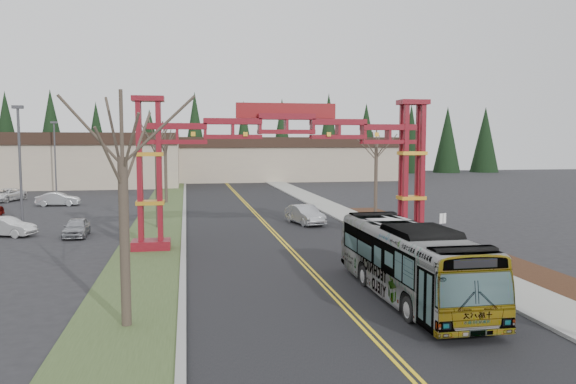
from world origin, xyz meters
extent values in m
plane|color=black|center=(0.00, 0.00, 0.00)|extent=(200.00, 200.00, 0.00)
cube|color=black|center=(0.00, 25.00, 0.01)|extent=(12.00, 110.00, 0.02)
cube|color=yellow|center=(-0.12, 25.00, 0.03)|extent=(0.12, 100.00, 0.01)
cube|color=yellow|center=(0.12, 25.00, 0.03)|extent=(0.12, 100.00, 0.01)
cube|color=#979792|center=(6.15, 25.00, 0.07)|extent=(0.30, 110.00, 0.15)
cube|color=gray|center=(7.60, 25.00, 0.08)|extent=(2.60, 110.00, 0.14)
cube|color=black|center=(10.20, 10.00, 0.06)|extent=(2.60, 50.00, 0.12)
cube|color=#3C4E27|center=(-8.00, 25.00, 0.04)|extent=(4.00, 110.00, 0.08)
cube|color=#979792|center=(-6.15, 25.00, 0.07)|extent=(0.30, 110.00, 0.15)
cube|color=maroon|center=(-8.00, 18.00, 0.30)|extent=(2.20, 1.60, 0.60)
cube|color=maroon|center=(-8.55, 17.65, 4.60)|extent=(0.28, 0.28, 8.00)
cube|color=maroon|center=(-7.45, 17.65, 4.60)|extent=(0.28, 0.28, 8.00)
cube|color=maroon|center=(-8.55, 18.35, 4.60)|extent=(0.28, 0.28, 8.00)
cube|color=maroon|center=(-7.45, 18.35, 4.60)|extent=(0.28, 0.28, 8.00)
cube|color=gold|center=(-8.00, 18.00, 2.80)|extent=(1.60, 1.10, 0.22)
cube|color=gold|center=(-8.00, 18.00, 5.60)|extent=(1.60, 1.10, 0.22)
cube|color=maroon|center=(-8.00, 18.00, 8.75)|extent=(1.80, 1.20, 0.30)
cube|color=maroon|center=(8.00, 18.00, 0.30)|extent=(2.20, 1.60, 0.60)
cube|color=maroon|center=(7.45, 17.65, 4.60)|extent=(0.28, 0.28, 8.00)
cube|color=maroon|center=(8.55, 17.65, 4.60)|extent=(0.28, 0.28, 8.00)
cube|color=maroon|center=(7.45, 18.35, 4.60)|extent=(0.28, 0.28, 8.00)
cube|color=maroon|center=(8.55, 18.35, 4.60)|extent=(0.28, 0.28, 8.00)
cube|color=gold|center=(8.00, 18.00, 2.80)|extent=(1.60, 1.10, 0.22)
cube|color=gold|center=(8.00, 18.00, 5.60)|extent=(1.60, 1.10, 0.22)
cube|color=maroon|center=(8.00, 18.00, 8.75)|extent=(1.80, 1.20, 0.30)
cube|color=maroon|center=(0.00, 18.00, 7.50)|extent=(16.00, 0.90, 1.00)
cube|color=maroon|center=(0.00, 18.00, 6.60)|extent=(16.00, 0.90, 0.60)
cube|color=maroon|center=(0.00, 18.00, 8.15)|extent=(6.00, 0.25, 0.90)
cube|color=#B8A98C|center=(-30.00, 72.00, 3.75)|extent=(46.00, 22.00, 7.50)
cube|color=#B8A98C|center=(10.00, 80.00, 3.50)|extent=(38.00, 20.00, 7.00)
cube|color=black|center=(10.00, 69.90, 6.20)|extent=(38.00, 0.40, 1.60)
cone|color=black|center=(-38.00, 92.00, 6.50)|extent=(5.60, 5.60, 13.00)
cylinder|color=#382D26|center=(-38.00, 92.00, 0.80)|extent=(0.80, 0.80, 1.60)
cone|color=black|center=(-29.50, 92.00, 6.50)|extent=(5.60, 5.60, 13.00)
cylinder|color=#382D26|center=(-29.50, 92.00, 0.80)|extent=(0.80, 0.80, 1.60)
cone|color=black|center=(-21.00, 92.00, 6.50)|extent=(5.60, 5.60, 13.00)
cylinder|color=#382D26|center=(-21.00, 92.00, 0.80)|extent=(0.80, 0.80, 1.60)
cone|color=black|center=(-12.50, 92.00, 6.50)|extent=(5.60, 5.60, 13.00)
cylinder|color=#382D26|center=(-12.50, 92.00, 0.80)|extent=(0.80, 0.80, 1.60)
cone|color=black|center=(-4.00, 92.00, 6.50)|extent=(5.60, 5.60, 13.00)
cylinder|color=#382D26|center=(-4.00, 92.00, 0.80)|extent=(0.80, 0.80, 1.60)
cone|color=black|center=(4.50, 92.00, 6.50)|extent=(5.60, 5.60, 13.00)
cylinder|color=#382D26|center=(4.50, 92.00, 0.80)|extent=(0.80, 0.80, 1.60)
cone|color=black|center=(13.00, 92.00, 6.50)|extent=(5.60, 5.60, 13.00)
cylinder|color=#382D26|center=(13.00, 92.00, 0.80)|extent=(0.80, 0.80, 1.60)
cone|color=black|center=(21.50, 92.00, 6.50)|extent=(5.60, 5.60, 13.00)
cylinder|color=#382D26|center=(21.50, 92.00, 0.80)|extent=(0.80, 0.80, 1.60)
cone|color=black|center=(30.00, 92.00, 6.50)|extent=(5.60, 5.60, 13.00)
cylinder|color=#382D26|center=(30.00, 92.00, 0.80)|extent=(0.80, 0.80, 1.60)
cone|color=black|center=(38.50, 92.00, 6.50)|extent=(5.60, 5.60, 13.00)
cylinder|color=#382D26|center=(38.50, 92.00, 0.80)|extent=(0.80, 0.80, 1.60)
cone|color=black|center=(47.00, 92.00, 6.50)|extent=(5.60, 5.60, 13.00)
cylinder|color=#382D26|center=(47.00, 92.00, 0.80)|extent=(0.80, 0.80, 1.60)
cone|color=black|center=(55.50, 92.00, 6.50)|extent=(5.60, 5.60, 13.00)
cylinder|color=#382D26|center=(55.50, 92.00, 0.80)|extent=(0.80, 0.80, 1.60)
imported|color=#ADB0B5|center=(2.84, 5.77, 1.53)|extent=(2.57, 10.96, 3.05)
imported|color=#A5A8AD|center=(2.97, 26.49, 0.74)|extent=(2.51, 4.70, 1.47)
imported|color=#9A9BA1|center=(-13.17, 23.70, 0.63)|extent=(1.57, 3.71, 1.25)
imported|color=silver|center=(-17.84, 24.66, 0.64)|extent=(4.14, 2.65, 1.29)
imported|color=#B6BABE|center=(-18.41, 42.91, 0.66)|extent=(4.07, 1.50, 1.33)
imported|color=white|center=(-24.80, 48.30, 0.67)|extent=(3.60, 5.31, 1.35)
cylinder|color=#382D26|center=(-8.00, 4.17, 2.91)|extent=(0.34, 0.34, 5.81)
cylinder|color=#382D26|center=(-8.00, 4.17, 6.87)|extent=(0.13, 0.13, 2.33)
cylinder|color=#382D26|center=(-8.00, 26.59, 3.04)|extent=(0.31, 0.31, 6.08)
cylinder|color=#382D26|center=(-8.00, 26.59, 7.06)|extent=(0.12, 0.12, 2.16)
cylinder|color=#382D26|center=(-8.00, 43.49, 2.94)|extent=(0.32, 0.32, 5.88)
cylinder|color=#382D26|center=(-8.00, 43.49, 6.88)|extent=(0.12, 0.12, 2.19)
cylinder|color=#382D26|center=(10.00, 30.47, 2.91)|extent=(0.30, 0.30, 5.82)
cylinder|color=#382D26|center=(10.00, 30.47, 6.75)|extent=(0.11, 0.11, 2.06)
cylinder|color=#3F3F44|center=(-18.32, 30.27, 4.40)|extent=(0.20, 0.20, 8.81)
cube|color=#3F3F44|center=(-18.32, 30.27, 8.91)|extent=(0.78, 0.39, 0.24)
cylinder|color=#3F3F44|center=(-21.98, 58.76, 4.30)|extent=(0.19, 0.19, 8.60)
cube|color=#3F3F44|center=(-21.98, 58.76, 8.69)|extent=(0.76, 0.38, 0.24)
cylinder|color=#3F3F44|center=(8.75, 15.08, 1.08)|extent=(0.06, 0.06, 2.15)
cube|color=white|center=(8.75, 15.08, 1.86)|extent=(0.47, 0.20, 0.59)
cylinder|color=orange|center=(9.45, 16.09, 0.52)|extent=(0.54, 0.54, 1.03)
cylinder|color=white|center=(9.45, 16.09, 0.67)|extent=(0.56, 0.56, 0.12)
cylinder|color=white|center=(9.45, 16.09, 0.36)|extent=(0.56, 0.56, 0.12)
cylinder|color=orange|center=(8.72, 18.74, 0.53)|extent=(0.56, 0.56, 1.07)
cylinder|color=white|center=(8.72, 18.74, 0.69)|extent=(0.58, 0.58, 0.13)
cylinder|color=white|center=(8.72, 18.74, 0.37)|extent=(0.58, 0.58, 0.13)
cylinder|color=orange|center=(9.09, 21.23, 0.47)|extent=(0.49, 0.49, 0.95)
cylinder|color=white|center=(9.09, 21.23, 0.62)|extent=(0.51, 0.51, 0.11)
cylinder|color=white|center=(9.09, 21.23, 0.33)|extent=(0.51, 0.51, 0.11)
camera|label=1|loc=(-5.91, -15.17, 6.32)|focal=35.00mm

